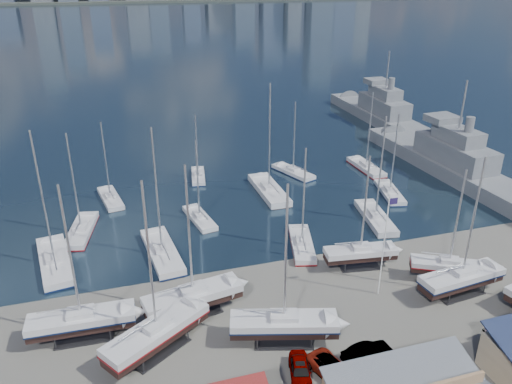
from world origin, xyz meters
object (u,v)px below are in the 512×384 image
object	(u,v)px
naval_ship_east	(452,166)
naval_ship_west	(383,116)
flagpole	(385,240)
car_a	(300,370)
sailboat_cradle_0	(82,320)

from	to	relation	value
naval_ship_east	naval_ship_west	world-z (taller)	naval_ship_east
flagpole	naval_ship_east	bearing A→B (deg)	42.69
naval_ship_east	car_a	size ratio (longest dim) A/B	9.71
naval_ship_east	flagpole	distance (m)	40.81
naval_ship_west	car_a	distance (m)	83.46
naval_ship_east	flagpole	world-z (taller)	naval_ship_east
sailboat_cradle_0	naval_ship_east	bearing A→B (deg)	25.09
naval_ship_east	naval_ship_west	size ratio (longest dim) A/B	1.03
naval_ship_east	flagpole	xyz separation A→B (m)	(-29.76, -27.45, 5.12)
naval_ship_west	car_a	bearing A→B (deg)	145.66
naval_ship_west	flagpole	world-z (taller)	naval_ship_west
naval_ship_east	car_a	bearing A→B (deg)	128.00
sailboat_cradle_0	naval_ship_west	size ratio (longest dim) A/B	0.38
sailboat_cradle_0	car_a	size ratio (longest dim) A/B	3.56
naval_ship_east	car_a	world-z (taller)	naval_ship_east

